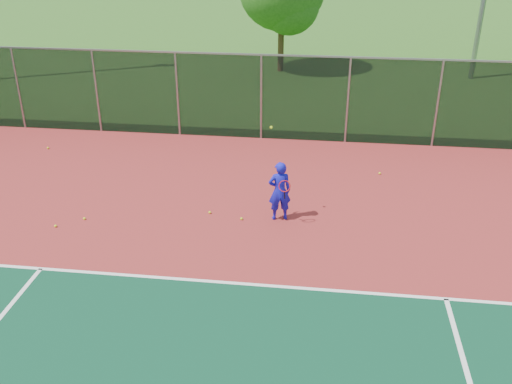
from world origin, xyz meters
TOP-DOWN VIEW (x-y plane):
  - court_apron at (0.00, 2.00)m, footprint 30.00×20.00m
  - fence_back at (0.00, 12.00)m, footprint 30.00×0.06m
  - tennis_player at (-1.81, 6.07)m, footprint 0.67×0.68m
  - practice_ball_0 at (-2.79, 5.87)m, footprint 0.07×0.07m
  - practice_ball_1 at (-3.70, 6.12)m, footprint 0.07×0.07m
  - practice_ball_3 at (-6.93, 5.36)m, footprint 0.07×0.07m
  - practice_ball_4 at (-10.16, 10.02)m, footprint 0.07×0.07m
  - practice_ball_6 at (-7.51, 4.88)m, footprint 0.07×0.07m
  - practice_ball_8 at (1.04, 9.31)m, footprint 0.07×0.07m

SIDE VIEW (x-z plane):
  - court_apron at x=0.00m, z-range 0.00..0.02m
  - practice_ball_0 at x=-2.79m, z-range 0.02..0.09m
  - practice_ball_1 at x=-3.70m, z-range 0.02..0.09m
  - practice_ball_3 at x=-6.93m, z-range 0.02..0.09m
  - practice_ball_4 at x=-10.16m, z-range 0.02..0.09m
  - practice_ball_6 at x=-7.51m, z-range 0.02..0.09m
  - practice_ball_8 at x=1.04m, z-range 0.02..0.09m
  - tennis_player at x=-1.81m, z-range -0.44..2.11m
  - fence_back at x=0.00m, z-range 0.05..3.08m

